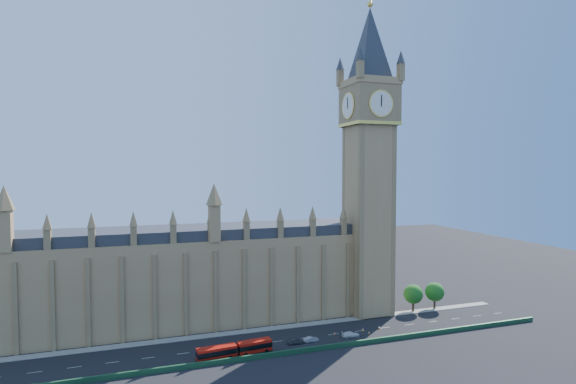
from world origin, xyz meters
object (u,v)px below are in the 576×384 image
object	(u,v)px
car_grey	(295,341)
car_white	(351,334)
car_silver	(311,339)
red_bus	(235,350)

from	to	relation	value
car_grey	car_white	size ratio (longest dim) A/B	0.82
car_grey	car_silver	world-z (taller)	car_grey
car_white	car_grey	bearing A→B (deg)	96.56
car_grey	car_silver	xyz separation A→B (m)	(4.42, 0.14, -0.02)
car_grey	red_bus	bearing A→B (deg)	101.60
car_grey	car_white	world-z (taller)	car_white
car_grey	car_silver	size ratio (longest dim) A/B	0.99
car_silver	car_white	distance (m)	11.23
red_bus	car_grey	bearing A→B (deg)	3.76
car_silver	car_grey	bearing A→B (deg)	89.42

